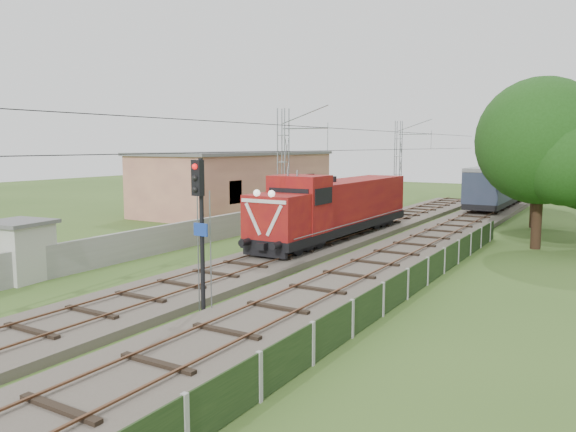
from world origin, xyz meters
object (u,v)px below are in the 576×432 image
Objects in this scene: relay_hut at (19,250)px; coach_rake at (536,172)px; locomotive at (336,207)px; signal_post at (200,209)px.

coach_rake is at bearing 78.95° from relay_hut.
coach_rake is at bearing 84.01° from locomotive.
relay_hut is (-10.14, 0.03, -2.39)m from signal_post.
relay_hut is (-12.40, -63.47, -1.10)m from coach_rake.
coach_rake is 63.56m from signal_post.
locomotive is 3.00× the size of signal_post.
locomotive is at bearing -95.99° from coach_rake.
coach_rake is 11.94× the size of signal_post.
coach_rake is at bearing 87.96° from signal_post.
relay_hut is at bearing 179.81° from signal_post.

